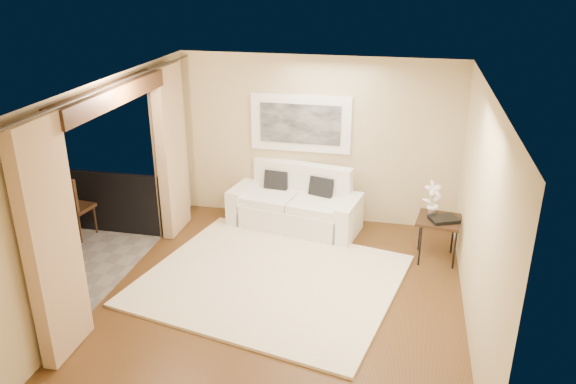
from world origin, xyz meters
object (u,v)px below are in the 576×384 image
(bistro_table, at_px, (5,232))
(balcony_chair_near, at_px, (49,253))
(orchid, at_px, (433,199))
(balcony_chair_far, at_px, (70,203))
(sofa, at_px, (296,206))
(side_table, at_px, (439,222))

(bistro_table, height_order, balcony_chair_near, balcony_chair_near)
(orchid, xyz_separation_m, balcony_chair_far, (-5.36, -0.63, -0.29))
(sofa, relative_size, bistro_table, 2.77)
(bistro_table, height_order, balcony_chair_far, balcony_chair_far)
(side_table, xyz_separation_m, balcony_chair_far, (-5.47, -0.52, 0.03))
(sofa, xyz_separation_m, orchid, (2.09, -0.57, 0.55))
(balcony_chair_far, bearing_deg, side_table, -167.25)
(side_table, distance_m, balcony_chair_near, 5.21)
(balcony_chair_near, bearing_deg, bistro_table, 162.91)
(orchid, height_order, balcony_chair_far, orchid)
(sofa, height_order, side_table, sofa)
(bistro_table, distance_m, balcony_chair_near, 0.90)
(sofa, relative_size, balcony_chair_far, 2.08)
(side_table, bearing_deg, bistro_table, -162.55)
(balcony_chair_far, bearing_deg, bistro_table, 90.30)
(balcony_chair_near, bearing_deg, side_table, 25.98)
(bistro_table, bearing_deg, balcony_chair_near, -19.69)
(bistro_table, bearing_deg, orchid, 18.79)
(sofa, height_order, orchid, orchid)
(sofa, bearing_deg, balcony_chair_far, -149.32)
(bistro_table, xyz_separation_m, balcony_chair_far, (0.15, 1.25, -0.09))
(orchid, bearing_deg, bistro_table, -161.21)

